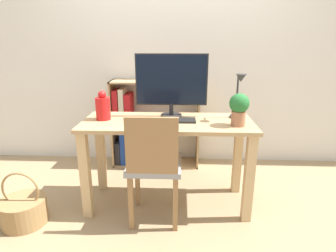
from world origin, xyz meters
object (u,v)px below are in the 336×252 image
(monitor, at_px, (171,82))
(keyboard, at_px, (169,120))
(basket, at_px, (24,210))
(chair, at_px, (154,164))
(desk_lamp, at_px, (239,92))
(potted_plant, at_px, (239,108))
(bookshelf, at_px, (139,129))
(vase, at_px, (103,107))

(monitor, distance_m, keyboard, 0.32)
(basket, bearing_deg, monitor, 23.54)
(monitor, distance_m, chair, 0.70)
(desk_lamp, height_order, basket, desk_lamp)
(potted_plant, bearing_deg, monitor, 153.26)
(potted_plant, bearing_deg, chair, -165.02)
(keyboard, bearing_deg, potted_plant, -10.82)
(basket, bearing_deg, bookshelf, 56.98)
(desk_lamp, relative_size, chair, 0.42)
(vase, relative_size, potted_plant, 0.96)
(monitor, height_order, bookshelf, monitor)
(chair, bearing_deg, basket, -166.54)
(monitor, xyz_separation_m, bookshelf, (-0.38, 0.64, -0.62))
(keyboard, xyz_separation_m, basket, (-1.11, -0.33, -0.64))
(potted_plant, xyz_separation_m, chair, (-0.62, -0.17, -0.39))
(monitor, xyz_separation_m, vase, (-0.55, -0.13, -0.19))
(chair, bearing_deg, vase, 155.68)
(monitor, bearing_deg, vase, -166.65)
(vase, xyz_separation_m, basket, (-0.57, -0.36, -0.73))
(monitor, bearing_deg, potted_plant, -26.74)
(vase, bearing_deg, keyboard, -2.97)
(potted_plant, height_order, basket, potted_plant)
(monitor, relative_size, bookshelf, 0.62)
(monitor, bearing_deg, desk_lamp, -8.99)
(desk_lamp, xyz_separation_m, bookshelf, (-0.92, 0.73, -0.56))
(chair, height_order, bookshelf, bookshelf)
(monitor, xyz_separation_m, keyboard, (-0.01, -0.16, -0.28))
(desk_lamp, height_order, bookshelf, desk_lamp)
(bookshelf, bearing_deg, chair, -75.90)
(desk_lamp, xyz_separation_m, potted_plant, (-0.03, -0.17, -0.09))
(keyboard, bearing_deg, chair, -111.41)
(keyboard, xyz_separation_m, vase, (-0.54, 0.03, 0.09))
(potted_plant, distance_m, chair, 0.75)
(keyboard, height_order, potted_plant, potted_plant)
(vase, bearing_deg, monitor, 13.35)
(vase, xyz_separation_m, chair, (0.43, -0.29, -0.35))
(monitor, relative_size, chair, 0.67)
(keyboard, bearing_deg, basket, -163.46)
(keyboard, distance_m, potted_plant, 0.54)
(keyboard, height_order, basket, keyboard)
(bookshelf, bearing_deg, basket, -123.02)
(monitor, height_order, desk_lamp, monitor)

